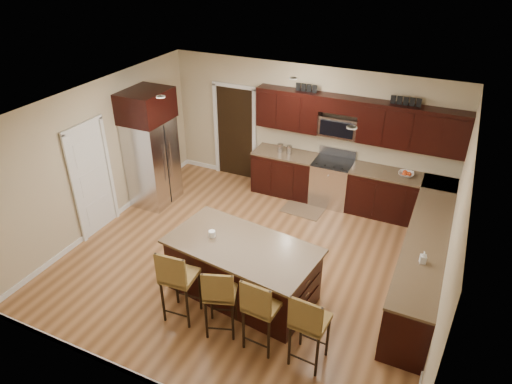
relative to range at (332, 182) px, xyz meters
The scene contains 24 objects.
floor 2.59m from the range, 105.51° to the right, with size 6.00×6.00×0.00m, color #9E6A3F.
ceiling 3.38m from the range, 105.51° to the right, with size 6.00×6.00×0.00m, color silver.
wall_back 1.15m from the range, 156.28° to the left, with size 6.00×6.00×0.00m, color #C1B08B.
wall_left 4.51m from the range, 146.33° to the right, with size 5.50×5.50×0.00m, color #C1B08B.
wall_right 3.49m from the range, 46.57° to the right, with size 5.50×5.50×0.00m, color #C1B08B.
base_cabinets 1.58m from the range, 39.46° to the right, with size 4.02×3.96×0.92m.
upper_cabinets 1.42m from the range, 20.23° to the left, with size 4.00×0.33×0.80m.
range is the anchor object (origin of this frame).
microwave 1.16m from the range, 90.00° to the left, with size 0.76×0.31×0.40m, color silver.
doorway 2.41m from the range, behind, with size 0.85×0.03×2.06m, color black.
pantry_door 4.61m from the range, 143.07° to the right, with size 0.03×0.80×2.04m, color white.
letter_decor 1.84m from the range, 31.31° to the left, with size 2.20×0.03×0.15m, color black, non-canonical shape.
island 3.25m from the range, 97.43° to the right, with size 2.37×1.45×0.92m.
stool_left 4.21m from the range, 103.81° to the right, with size 0.49×0.49×1.21m.
stool_mid 4.09m from the range, 94.70° to the right, with size 0.54×0.54×1.13m.
stool_right 4.09m from the range, 86.36° to the right, with size 0.46×0.46×1.17m.
refrigerator 3.68m from the range, 156.26° to the right, with size 0.79×0.94×2.35m.
floor_mat 0.82m from the range, 126.11° to the right, with size 0.81×0.54×0.01m, color brown.
fruit_bowl 1.48m from the range, ahead, with size 0.28×0.28×0.07m, color silver.
soap_bottle 3.29m from the range, 51.52° to the right, with size 0.08×0.08×0.18m, color #B2B2B2.
canister_tall 1.26m from the range, behind, with size 0.12×0.12×0.18m, color silver.
canister_short 1.08m from the range, behind, with size 0.11×0.11×0.18m, color silver.
island_jar 3.39m from the range, 105.93° to the right, with size 0.10×0.10×0.10m, color white.
stool_extra 4.18m from the range, 77.42° to the right, with size 0.46×0.46×1.17m.
Camera 1 is at (2.71, -5.57, 4.90)m, focal length 32.00 mm.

